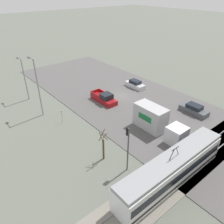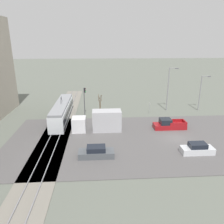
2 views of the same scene
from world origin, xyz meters
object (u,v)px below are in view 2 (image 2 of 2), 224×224
object	(u,v)px
box_truck	(100,121)
street_tree	(100,105)
light_rail_tram	(62,111)
no_parking_sign	(149,107)
sedan_car_1	(96,152)
traffic_light_pole	(85,98)
sedan_car_0	(197,149)
street_lamp_near_crossing	(201,91)
street_lamp_mid_block	(169,87)
pickup_truck	(169,125)

from	to	relation	value
box_truck	street_tree	size ratio (longest dim) A/B	2.01
light_rail_tram	no_parking_sign	xyz separation A→B (m)	(3.31, -17.69, -0.36)
box_truck	sedan_car_1	world-z (taller)	box_truck
sedan_car_1	traffic_light_pole	bearing A→B (deg)	7.78
sedan_car_0	sedan_car_1	distance (m)	13.56
street_lamp_near_crossing	no_parking_sign	size ratio (longest dim) A/B	3.55
traffic_light_pole	street_lamp_near_crossing	xyz separation A→B (m)	(1.87, -24.76, 0.74)
box_truck	light_rail_tram	bearing A→B (deg)	50.37
sedan_car_1	street_lamp_near_crossing	bearing A→B (deg)	-49.81
street_tree	no_parking_sign	distance (m)	10.42
sedan_car_0	light_rail_tram	bearing A→B (deg)	53.99
sedan_car_0	street_lamp_mid_block	distance (m)	19.86
light_rail_tram	sedan_car_0	world-z (taller)	light_rail_tram
box_truck	street_lamp_mid_block	distance (m)	18.53
street_lamp_near_crossing	traffic_light_pole	bearing A→B (deg)	94.32
box_truck	sedan_car_0	bearing A→B (deg)	-123.84
box_truck	no_parking_sign	world-z (taller)	box_truck
light_rail_tram	box_truck	xyz separation A→B (m)	(-5.94, -7.17, 0.02)
box_truck	street_lamp_mid_block	world-z (taller)	street_lamp_mid_block
sedan_car_1	no_parking_sign	bearing A→B (deg)	-31.75
sedan_car_0	street_lamp_mid_block	bearing A→B (deg)	-5.52
light_rail_tram	sedan_car_0	distance (m)	24.89
light_rail_tram	street_lamp_near_crossing	distance (m)	29.42
light_rail_tram	box_truck	distance (m)	9.32
sedan_car_0	sedan_car_1	bearing A→B (deg)	90.32
street_tree	street_lamp_mid_block	bearing A→B (deg)	-85.03
street_lamp_near_crossing	street_lamp_mid_block	bearing A→B (deg)	87.01
street_tree	no_parking_sign	xyz separation A→B (m)	(-0.04, -10.40, -0.54)
pickup_truck	street_lamp_mid_block	bearing A→B (deg)	-15.79
street_lamp_mid_block	no_parking_sign	xyz separation A→B (m)	(-1.31, 4.28, -3.96)
light_rail_tram	pickup_truck	world-z (taller)	light_rail_tram
light_rail_tram	street_tree	xyz separation A→B (m)	(3.34, -7.29, 0.18)
traffic_light_pole	street_lamp_near_crossing	bearing A→B (deg)	-85.68
sedan_car_1	street_tree	distance (m)	18.09
no_parking_sign	street_lamp_near_crossing	bearing A→B (deg)	-85.20
box_truck	pickup_truck	size ratio (longest dim) A/B	1.48
sedan_car_0	no_parking_sign	world-z (taller)	no_parking_sign
pickup_truck	traffic_light_pole	xyz separation A→B (m)	(8.17, 14.81, 2.91)
traffic_light_pole	no_parking_sign	bearing A→B (deg)	-86.07
traffic_light_pole	street_lamp_near_crossing	size ratio (longest dim) A/B	0.75
pickup_truck	sedan_car_0	distance (m)	8.90
traffic_light_pole	street_tree	world-z (taller)	traffic_light_pole
light_rail_tram	street_lamp_near_crossing	bearing A→B (deg)	-81.65
box_truck	no_parking_sign	bearing A→B (deg)	-48.67
street_tree	street_lamp_near_crossing	distance (m)	21.86
light_rail_tram	box_truck	world-z (taller)	light_rail_tram
street_tree	no_parking_sign	bearing A→B (deg)	-90.20
light_rail_tram	sedan_car_0	xyz separation A→B (m)	(-14.62, -20.12, -0.98)
light_rail_tram	traffic_light_pole	xyz separation A→B (m)	(2.38, -4.22, 1.99)
street_tree	traffic_light_pole	bearing A→B (deg)	107.37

